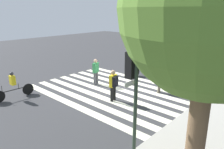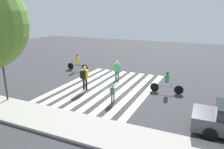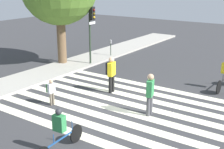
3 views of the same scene
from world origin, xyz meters
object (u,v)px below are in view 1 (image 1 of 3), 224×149
(traffic_light, at_px, (133,84))
(pedestrian_adult_tall_backpack, at_px, (160,82))
(street_tree, at_px, (212,9))
(cyclist_near_curb, at_px, (13,85))
(pedestrian_adult_blue_shirt, at_px, (114,83))
(pedestrian_child_with_backpack, at_px, (96,70))
(cyclist_mid_street, at_px, (143,64))
(car_parked_silver_sedan, at_px, (219,64))

(traffic_light, xyz_separation_m, pedestrian_adult_tall_backpack, (-6.40, -2.66, -2.14))
(pedestrian_adult_tall_backpack, bearing_deg, traffic_light, -149.28)
(street_tree, bearing_deg, cyclist_near_curb, -83.88)
(pedestrian_adult_blue_shirt, bearing_deg, cyclist_near_curb, 117.39)
(street_tree, relative_size, cyclist_near_curb, 3.13)
(pedestrian_child_with_backpack, height_order, cyclist_mid_street, pedestrian_child_with_backpack)
(pedestrian_adult_tall_backpack, distance_m, cyclist_near_curb, 8.89)
(cyclist_mid_street, bearing_deg, pedestrian_adult_tall_backpack, 44.73)
(traffic_light, bearing_deg, pedestrian_child_with_backpack, -125.18)
(pedestrian_adult_tall_backpack, xyz_separation_m, cyclist_mid_street, (-2.84, -3.26, 0.15))
(street_tree, relative_size, pedestrian_adult_blue_shirt, 4.12)
(pedestrian_child_with_backpack, xyz_separation_m, cyclist_near_curb, (5.11, -1.68, -0.16))
(pedestrian_child_with_backpack, distance_m, cyclist_near_curb, 5.38)
(pedestrian_adult_tall_backpack, relative_size, cyclist_mid_street, 0.50)
(street_tree, distance_m, cyclist_mid_street, 12.18)
(street_tree, xyz_separation_m, cyclist_mid_street, (-8.36, -7.77, -4.24))
(traffic_light, bearing_deg, street_tree, 115.27)
(traffic_light, relative_size, pedestrian_adult_blue_shirt, 2.19)
(traffic_light, distance_m, street_tree, 3.05)
(pedestrian_adult_tall_backpack, distance_m, cyclist_mid_street, 4.33)
(pedestrian_adult_blue_shirt, xyz_separation_m, cyclist_mid_street, (-5.77, -1.98, -0.22))
(street_tree, height_order, car_parked_silver_sedan, street_tree)
(pedestrian_child_with_backpack, height_order, cyclist_near_curb, pedestrian_child_with_backpack)
(car_parked_silver_sedan, bearing_deg, pedestrian_adult_blue_shirt, -15.52)
(traffic_light, height_order, car_parked_silver_sedan, traffic_light)
(traffic_light, height_order, pedestrian_adult_tall_backpack, traffic_light)
(traffic_light, relative_size, cyclist_mid_street, 1.69)
(cyclist_mid_street, xyz_separation_m, car_parked_silver_sedan, (-4.48, 4.49, -0.08))
(pedestrian_adult_tall_backpack, bearing_deg, cyclist_mid_street, 57.10)
(pedestrian_adult_blue_shirt, bearing_deg, pedestrian_adult_tall_backpack, -34.99)
(traffic_light, distance_m, cyclist_mid_street, 11.15)
(traffic_light, bearing_deg, pedestrian_adult_tall_backpack, -157.41)
(pedestrian_adult_blue_shirt, bearing_deg, traffic_light, -142.60)
(traffic_light, relative_size, pedestrian_adult_tall_backpack, 3.35)
(pedestrian_adult_blue_shirt, height_order, cyclist_near_curb, pedestrian_adult_blue_shirt)
(traffic_light, distance_m, pedestrian_child_with_backpack, 8.63)
(pedestrian_child_with_backpack, xyz_separation_m, car_parked_silver_sedan, (-8.86, 5.47, -0.25))
(cyclist_mid_street, relative_size, cyclist_near_curb, 0.99)
(traffic_light, height_order, pedestrian_child_with_backpack, traffic_light)
(pedestrian_adult_tall_backpack, relative_size, pedestrian_adult_blue_shirt, 0.65)
(pedestrian_child_with_backpack, relative_size, pedestrian_adult_tall_backpack, 1.51)
(pedestrian_adult_blue_shirt, relative_size, cyclist_near_curb, 0.76)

